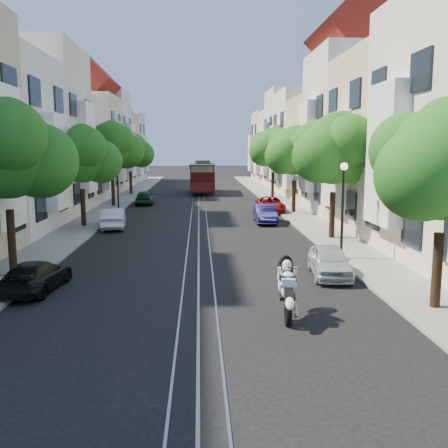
{
  "coord_description": "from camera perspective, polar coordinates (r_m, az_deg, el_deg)",
  "views": [
    {
      "loc": [
        0.06,
        -17.31,
        4.89
      ],
      "look_at": [
        1.3,
        7.65,
        1.1
      ],
      "focal_mm": 40.0,
      "sensor_mm": 36.0,
      "label": 1
    }
  ],
  "objects": [
    {
      "name": "lamp_west",
      "position": [
        39.87,
        -12.07,
        5.5
      ],
      "size": [
        0.32,
        0.32,
        4.16
      ],
      "color": "black",
      "rests_on": "ground"
    },
    {
      "name": "sidewalk_east",
      "position": [
        46.13,
        6.15,
        2.57
      ],
      "size": [
        2.5,
        80.0,
        0.12
      ],
      "primitive_type": "cube",
      "color": "gray",
      "rests_on": "ground"
    },
    {
      "name": "townhouses_west",
      "position": [
        46.77,
        -17.82,
        8.46
      ],
      "size": [
        7.75,
        72.0,
        11.76
      ],
      "color": "silver",
      "rests_on": "ground"
    },
    {
      "name": "sportbike_rider",
      "position": [
        14.59,
        7.21,
        -7.01
      ],
      "size": [
        0.72,
        2.22,
        1.77
      ],
      "rotation": [
        0.0,
        0.0,
        -0.1
      ],
      "color": "black",
      "rests_on": "ground"
    },
    {
      "name": "rail_slot",
      "position": [
        45.57,
        -2.9,
        2.47
      ],
      "size": [
        0.06,
        80.0,
        0.02
      ],
      "primitive_type": "cube",
      "color": "gray",
      "rests_on": "ground"
    },
    {
      "name": "tree_w_c",
      "position": [
        42.89,
        -12.65,
        8.66
      ],
      "size": [
        5.13,
        4.28,
        7.09
      ],
      "color": "black",
      "rests_on": "ground"
    },
    {
      "name": "tree_e_a",
      "position": [
        16.0,
        24.06,
        6.13
      ],
      "size": [
        4.72,
        3.87,
        6.27
      ],
      "color": "black",
      "rests_on": "ground"
    },
    {
      "name": "tree_w_d",
      "position": [
        53.77,
        -10.64,
        8.17
      ],
      "size": [
        4.84,
        3.99,
        6.52
      ],
      "color": "black",
      "rests_on": "ground"
    },
    {
      "name": "townhouses_east",
      "position": [
        46.74,
        11.94,
        8.81
      ],
      "size": [
        7.75,
        72.0,
        12.0
      ],
      "color": "beige",
      "rests_on": "ground"
    },
    {
      "name": "tree_e_d",
      "position": [
        48.82,
        5.71,
        8.56
      ],
      "size": [
        5.01,
        4.16,
        6.85
      ],
      "color": "black",
      "rests_on": "ground"
    },
    {
      "name": "tree_e_c",
      "position": [
        37.97,
        8.18,
        8.11
      ],
      "size": [
        4.84,
        3.99,
        6.52
      ],
      "color": "black",
      "rests_on": "ground"
    },
    {
      "name": "parked_car_e_near",
      "position": [
        19.63,
        11.97,
        -4.17
      ],
      "size": [
        1.76,
        3.65,
        1.2
      ],
      "primitive_type": "imported",
      "rotation": [
        0.0,
        0.0,
        -0.1
      ],
      "color": "#B4BCC1",
      "rests_on": "ground"
    },
    {
      "name": "parked_car_e_far",
      "position": [
        38.57,
        5.3,
        2.22
      ],
      "size": [
        2.14,
        4.41,
        1.21
      ],
      "primitive_type": "imported",
      "rotation": [
        0.0,
        0.0,
        -0.03
      ],
      "color": "maroon",
      "rests_on": "ground"
    },
    {
      "name": "cable_car",
      "position": [
        55.28,
        -2.39,
        5.58
      ],
      "size": [
        2.98,
        8.69,
        3.31
      ],
      "rotation": [
        0.0,
        0.0,
        -0.03
      ],
      "color": "black",
      "rests_on": "ground"
    },
    {
      "name": "parked_car_w_mid",
      "position": [
        31.39,
        -12.52,
        0.65
      ],
      "size": [
        1.8,
        4.03,
        1.28
      ],
      "primitive_type": "imported",
      "rotation": [
        0.0,
        0.0,
        3.26
      ],
      "color": "silver",
      "rests_on": "ground"
    },
    {
      "name": "parked_car_e_mid",
      "position": [
        33.03,
        4.74,
        1.16
      ],
      "size": [
        1.35,
        3.73,
        1.22
      ],
      "primitive_type": "imported",
      "rotation": [
        0.0,
        0.0,
        -0.02
      ],
      "color": "#0D0B3B",
      "rests_on": "ground"
    },
    {
      "name": "parked_car_w_near",
      "position": [
        18.47,
        -20.69,
        -5.58
      ],
      "size": [
        1.86,
        3.81,
        1.07
      ],
      "primitive_type": "imported",
      "rotation": [
        0.0,
        0.0,
        3.04
      ],
      "color": "black",
      "rests_on": "ground"
    },
    {
      "name": "ground",
      "position": [
        45.57,
        -2.9,
        2.46
      ],
      "size": [
        200.0,
        200.0,
        0.0
      ],
      "primitive_type": "plane",
      "color": "black",
      "rests_on": "ground"
    },
    {
      "name": "parked_car_w_far",
      "position": [
        44.44,
        -9.01,
        3.02
      ],
      "size": [
        1.5,
        3.68,
        1.25
      ],
      "primitive_type": "imported",
      "rotation": [
        0.0,
        0.0,
        3.15
      ],
      "color": "#153622",
      "rests_on": "ground"
    },
    {
      "name": "sidewalk_west",
      "position": [
        46.14,
        -11.95,
        2.44
      ],
      "size": [
        2.5,
        80.0,
        0.12
      ],
      "primitive_type": "cube",
      "color": "gray",
      "rests_on": "ground"
    },
    {
      "name": "lane_line",
      "position": [
        45.57,
        -2.9,
        2.46
      ],
      "size": [
        0.08,
        80.0,
        0.01
      ],
      "primitive_type": "cube",
      "color": "tan",
      "rests_on": "ground"
    },
    {
      "name": "tree_w_b",
      "position": [
        32.1,
        -15.93,
        7.43
      ],
      "size": [
        4.72,
        3.87,
        6.27
      ],
      "color": "black",
      "rests_on": "ground"
    },
    {
      "name": "tree_e_b",
      "position": [
        27.25,
        12.62,
        8.1
      ],
      "size": [
        4.93,
        4.08,
        6.68
      ],
      "color": "black",
      "rests_on": "ground"
    },
    {
      "name": "lamp_east",
      "position": [
        22.3,
        13.45,
        3.14
      ],
      "size": [
        0.32,
        0.32,
        4.16
      ],
      "color": "black",
      "rests_on": "ground"
    },
    {
      "name": "rail_right",
      "position": [
        45.57,
        -2.21,
        2.48
      ],
      "size": [
        0.06,
        80.0,
        0.02
      ],
      "primitive_type": "cube",
      "color": "gray",
      "rests_on": "ground"
    },
    {
      "name": "rail_left",
      "position": [
        45.57,
        -3.59,
        2.47
      ],
      "size": [
        0.06,
        80.0,
        0.02
      ],
      "primitive_type": "cube",
      "color": "gray",
      "rests_on": "ground"
    },
    {
      "name": "tree_w_a",
      "position": [
        20.58,
        -23.52,
        7.49
      ],
      "size": [
        4.93,
        4.08,
        6.68
      ],
      "color": "black",
      "rests_on": "ground"
    }
  ]
}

